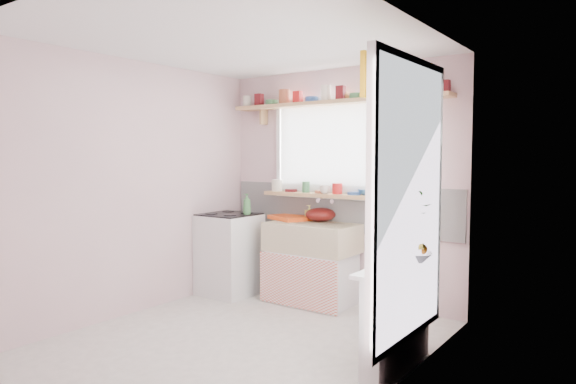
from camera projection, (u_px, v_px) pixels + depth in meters
The scene contains 19 objects.
room at pixel (362, 178), 4.55m from camera, with size 3.20×3.20×3.20m.
sink_unit at pixel (312, 263), 5.44m from camera, with size 0.95×0.65×1.11m.
cooker at pixel (229, 254), 5.80m from camera, with size 0.58×0.58×0.93m.
radiator_ledge at pixel (397, 317), 3.72m from camera, with size 0.22×0.95×0.78m.
windowsill at pixel (321, 195), 5.54m from camera, with size 1.40×0.22×0.04m, color tan.
pine_shelf at pixel (333, 103), 5.38m from camera, with size 2.52×0.24×0.04m, color tan.
shelf_crockery at pixel (333, 96), 5.38m from camera, with size 2.47×0.11×0.12m.
sill_crockery at pixel (320, 188), 5.55m from camera, with size 1.35×0.11×0.12m.
dish_tray at pixel (290, 218), 5.74m from camera, with size 0.44×0.33×0.04m, color #FC5216.
colander at pixel (321, 214), 5.59m from camera, with size 0.33×0.33×0.15m, color #55100E.
jade_plant at pixel (402, 223), 3.94m from camera, with size 0.49×0.42×0.54m, color #386829.
fruit_bowl at pixel (413, 257), 3.83m from camera, with size 0.28×0.28×0.07m, color silver.
herb_pot at pixel (383, 256), 3.41m from camera, with size 0.12×0.08×0.24m, color #2F6D2B.
soap_bottle_sink at pixel (309, 213), 5.67m from camera, with size 0.08×0.08×0.17m, color #F0F06B.
sill_cup at pixel (325, 190), 5.44m from camera, with size 0.11×0.11×0.09m, color beige.
sill_bowl at pixel (367, 192), 5.29m from camera, with size 0.19×0.19×0.06m, color #30669E.
shelf_vase at pixel (344, 94), 5.37m from camera, with size 0.13×0.13×0.14m, color #B86A38.
cooker_bottle at pixel (247, 204), 5.67m from camera, with size 0.09×0.09×0.23m, color #408145.
fruit at pixel (414, 249), 3.83m from camera, with size 0.20×0.14×0.10m.
Camera 1 is at (2.78, -3.22, 1.56)m, focal length 32.00 mm.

